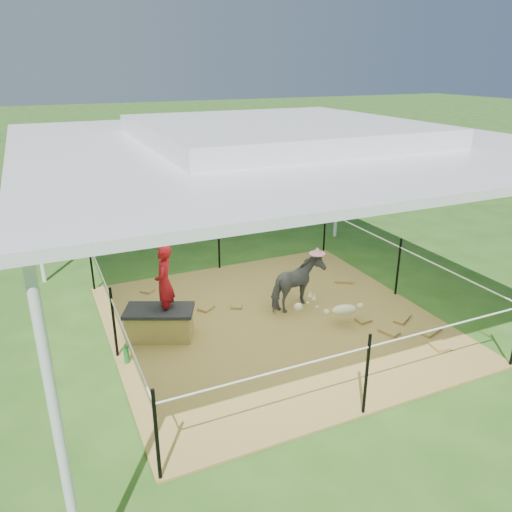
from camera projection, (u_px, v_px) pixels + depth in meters
name	position (u px, v px, depth m)	size (l,w,h in m)	color
ground	(273.00, 323.00, 7.37)	(90.00, 90.00, 0.00)	#2D5919
hay_patch	(273.00, 322.00, 7.36)	(4.60, 4.60, 0.03)	brown
canopy_tent	(275.00, 138.00, 6.39)	(6.30, 6.30, 2.90)	silver
rope_fence	(273.00, 283.00, 7.14)	(4.54, 4.54, 1.00)	black
straw_bale	(160.00, 325.00, 6.87)	(0.87, 0.43, 0.39)	#AB823E
dark_cloth	(159.00, 311.00, 6.79)	(0.93, 0.48, 0.05)	black
woman	(164.00, 276.00, 6.65)	(0.38, 0.25, 1.04)	#A30F17
green_bottle	(126.00, 354.00, 6.30)	(0.07, 0.07, 0.24)	#197328
pony	(297.00, 284.00, 7.62)	(0.43, 0.95, 0.80)	#504F55
pink_hat	(298.00, 256.00, 7.46)	(0.25, 0.25, 0.12)	pink
foal	(344.00, 308.00, 7.17)	(0.95, 0.53, 0.53)	beige
trash_barrel	(274.00, 180.00, 14.08)	(0.64, 0.64, 1.00)	blue
picnic_table_near	(210.00, 174.00, 15.30)	(1.97, 1.42, 0.82)	brown
picnic_table_far	(312.00, 164.00, 16.83)	(1.87, 1.35, 0.78)	brown
distant_person	(223.00, 170.00, 14.83)	(0.59, 0.46, 1.21)	#2F5FB3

